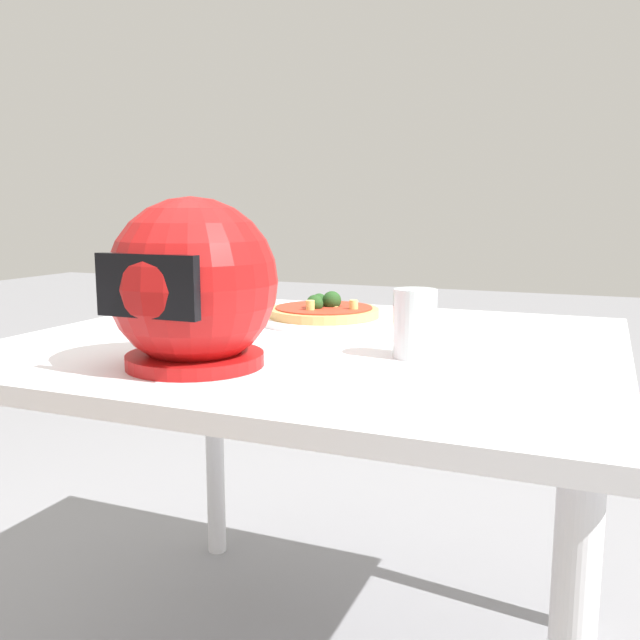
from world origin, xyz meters
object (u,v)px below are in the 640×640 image
object	(u,v)px
dining_table	(316,381)
pizza	(324,310)
drinking_glass	(415,323)
motorcycle_helmet	(193,286)

from	to	relation	value
dining_table	pizza	bearing A→B (deg)	-72.49
drinking_glass	motorcycle_helmet	bearing A→B (deg)	32.54
dining_table	motorcycle_helmet	xyz separation A→B (m)	(0.08, 0.27, 0.20)
dining_table	pizza	xyz separation A→B (m)	(0.06, -0.18, 0.11)
dining_table	drinking_glass	world-z (taller)	drinking_glass
dining_table	drinking_glass	bearing A→B (deg)	157.66
motorcycle_helmet	drinking_glass	bearing A→B (deg)	-147.46
dining_table	motorcycle_helmet	world-z (taller)	motorcycle_helmet
pizza	motorcycle_helmet	world-z (taller)	motorcycle_helmet
motorcycle_helmet	drinking_glass	size ratio (longest dim) A/B	2.30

